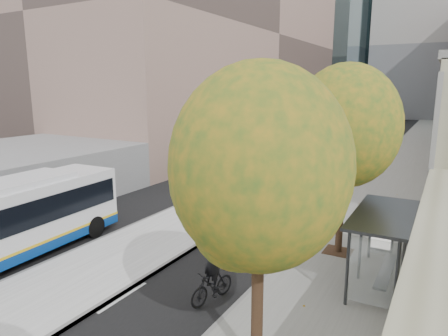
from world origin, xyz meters
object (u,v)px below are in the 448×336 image
Objects in this scene: bus_shelter at (390,226)px; cyclist at (212,276)px; distant_car at (315,135)px; bus_far at (269,144)px.

bus_shelter reaches higher than cyclist.
cyclist is at bearing -86.83° from distant_car.
bus_shelter reaches higher than distant_car.
bus_far is 15.51m from distant_car.
cyclist is at bearing -141.52° from bus_shelter.
bus_shelter is 1.09× the size of distant_car.
bus_shelter is at bearing -53.63° from bus_far.
distant_car is (-8.56, 39.16, -0.18)m from cyclist.
cyclist is at bearing -67.36° from bus_far.
bus_far is 25.06m from cyclist.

